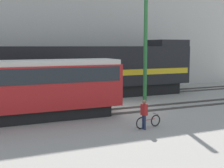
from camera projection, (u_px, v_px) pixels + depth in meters
ground_plane at (122, 109)px, 21.95m from camera, size 120.00×120.00×0.00m
track_near at (127, 110)px, 21.28m from camera, size 60.00×1.50×0.14m
track_far at (94, 97)px, 27.03m from camera, size 60.00×1.51×0.14m
building_backdrop at (69, 28)px, 32.84m from camera, size 39.23×6.00×12.59m
freight_locomotive at (73, 71)px, 26.02m from camera, size 21.94×3.04×5.00m
streetcar at (29, 86)px, 18.42m from camera, size 11.16×2.54×3.60m
bicycle at (148, 122)px, 16.99m from camera, size 1.67×0.46×0.72m
person at (144, 112)px, 16.56m from camera, size 0.27×0.39×1.59m
utility_pole_left at (145, 45)px, 24.92m from camera, size 0.30×0.30×9.00m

